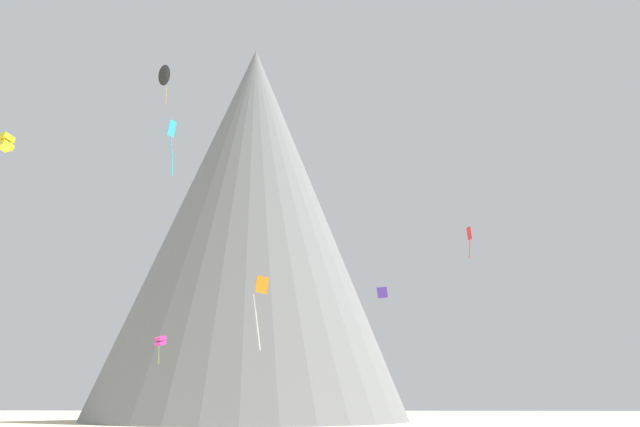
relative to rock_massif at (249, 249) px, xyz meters
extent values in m
cone|color=slate|center=(0.46, -0.33, 4.56)|extent=(75.88, 75.88, 67.72)
cone|color=slate|center=(2.18, 6.27, -8.87)|extent=(44.18, 44.18, 40.85)
cone|color=slate|center=(-6.21, -8.10, -12.67)|extent=(36.00, 36.00, 33.26)
cone|color=black|center=(-4.50, -43.63, 12.50)|extent=(1.52, 2.68, 2.48)
cylinder|color=gold|center=(-4.24, -43.63, 10.00)|extent=(0.17, 0.19, 2.48)
cube|color=#33BCDB|center=(5.37, -76.03, -7.38)|extent=(0.54, 0.59, 1.23)
cylinder|color=#33BCDB|center=(5.48, -76.03, -9.40)|extent=(0.36, 0.22, 2.88)
cube|color=#5138B2|center=(20.73, -56.76, -16.20)|extent=(1.04, 0.45, 1.12)
cube|color=orange|center=(11.95, -76.09, -18.44)|extent=(0.83, 0.62, 1.21)
cylinder|color=white|center=(11.67, -76.09, -20.85)|extent=(0.60, 0.23, 3.68)
cube|color=#D1339E|center=(-2.02, -48.16, -20.10)|extent=(1.26, 1.28, 0.64)
cube|color=#D1339E|center=(-2.02, -48.16, -19.62)|extent=(1.26, 1.28, 0.64)
cylinder|color=#8CD133|center=(-2.09, -48.16, -21.24)|extent=(0.08, 0.36, 1.89)
cube|color=red|center=(32.03, -39.43, -6.67)|extent=(0.51, 0.74, 1.64)
cylinder|color=red|center=(31.97, -39.43, -8.58)|extent=(0.26, 0.32, 2.23)
cube|color=yellow|center=(-9.12, -70.87, -6.57)|extent=(1.37, 1.40, 0.67)
cube|color=yellow|center=(-9.12, -70.87, -5.93)|extent=(1.37, 1.40, 0.67)
camera|label=1|loc=(17.63, -121.84, -25.67)|focal=39.68mm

